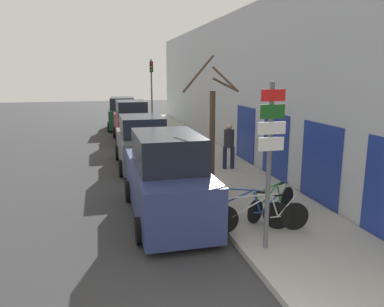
{
  "coord_description": "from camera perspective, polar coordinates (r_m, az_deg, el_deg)",
  "views": [
    {
      "loc": [
        -1.8,
        -3.44,
        3.79
      ],
      "look_at": [
        0.8,
        6.97,
        1.49
      ],
      "focal_mm": 35.0,
      "sensor_mm": 36.0,
      "label": 1
    }
  ],
  "objects": [
    {
      "name": "bicycle_0",
      "position": [
        8.98,
        10.32,
        -9.3
      ],
      "size": [
        2.35,
        0.48,
        0.93
      ],
      "rotation": [
        0.0,
        0.0,
        1.44
      ],
      "color": "black",
      "rests_on": "sidewalk_curb"
    },
    {
      "name": "signpost",
      "position": [
        7.73,
        11.74,
        -0.44
      ],
      "size": [
        0.59,
        0.12,
        3.49
      ],
      "color": "#595B60",
      "rests_on": "sidewalk_curb"
    },
    {
      "name": "parked_car_0",
      "position": [
        9.93,
        -3.85,
        -3.98
      ],
      "size": [
        2.0,
        4.79,
        2.3
      ],
      "rotation": [
        0.0,
        0.0,
        0.0
      ],
      "color": "navy",
      "rests_on": "ground"
    },
    {
      "name": "parked_car_3",
      "position": [
        26.69,
        -10.54,
        5.89
      ],
      "size": [
        2.22,
        4.56,
        2.18
      ],
      "rotation": [
        0.0,
        0.0,
        -0.07
      ],
      "color": "#144728",
      "rests_on": "ground"
    },
    {
      "name": "ground_plane",
      "position": [
        15.23,
        -6.83,
        -2.4
      ],
      "size": [
        80.0,
        80.0,
        0.0
      ],
      "primitive_type": "plane",
      "color": "#333335"
    },
    {
      "name": "sidewalk_curb",
      "position": [
        18.37,
        0.1,
        0.42
      ],
      "size": [
        3.2,
        32.0,
        0.15
      ],
      "color": "#9E9B93",
      "rests_on": "ground"
    },
    {
      "name": "building_facade",
      "position": [
        18.43,
        5.53,
        10.28
      ],
      "size": [
        0.23,
        32.0,
        6.5
      ],
      "color": "#B2B7C1",
      "rests_on": "ground"
    },
    {
      "name": "parked_car_1",
      "position": [
        15.56,
        -7.65,
        1.52
      ],
      "size": [
        2.07,
        4.57,
        2.11
      ],
      "rotation": [
        0.0,
        0.0,
        -0.0
      ],
      "color": "#51565B",
      "rests_on": "ground"
    },
    {
      "name": "bicycle_2",
      "position": [
        10.04,
        12.11,
        -7.25
      ],
      "size": [
        1.81,
        1.11,
        0.83
      ],
      "rotation": [
        0.0,
        0.0,
        2.11
      ],
      "color": "black",
      "rests_on": "sidewalk_curb"
    },
    {
      "name": "bicycle_1",
      "position": [
        9.34,
        7.8,
        -8.37
      ],
      "size": [
        1.92,
        1.34,
        0.92
      ],
      "rotation": [
        0.0,
        0.0,
        0.97
      ],
      "color": "black",
      "rests_on": "sidewalk_curb"
    },
    {
      "name": "street_tree",
      "position": [
        11.63,
        3.11,
        3.3
      ],
      "size": [
        1.8,
        0.84,
        4.19
      ],
      "color": "#4C3828",
      "rests_on": "sidewalk_curb"
    },
    {
      "name": "parked_car_2",
      "position": [
        21.51,
        -9.22,
        4.62
      ],
      "size": [
        2.0,
        4.44,
        2.31
      ],
      "rotation": [
        0.0,
        0.0,
        0.01
      ],
      "color": "maroon",
      "rests_on": "ground"
    },
    {
      "name": "traffic_light",
      "position": [
        23.91,
        -6.17,
        10.21
      ],
      "size": [
        0.2,
        0.3,
        4.5
      ],
      "color": "#595B60",
      "rests_on": "sidewalk_curb"
    },
    {
      "name": "pedestrian_near",
      "position": [
        14.51,
        5.64,
        1.63
      ],
      "size": [
        0.46,
        0.39,
        1.77
      ],
      "rotation": [
        0.0,
        0.0,
        3.05
      ],
      "color": "#1E2338",
      "rests_on": "sidewalk_curb"
    }
  ]
}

